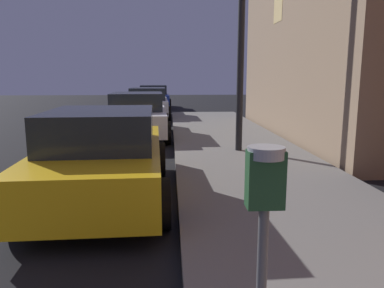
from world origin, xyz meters
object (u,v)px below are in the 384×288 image
car_silver (148,103)px  car_blue (153,97)px  car_yellow_cab (104,156)px  car_white (137,116)px  parking_meter (264,212)px

car_silver → car_blue: 5.74m
car_blue → car_silver: bearing=-90.0°
car_yellow_cab → car_white: bearing=90.0°
car_yellow_cab → car_blue: size_ratio=0.95×
parking_meter → car_yellow_cab: (-1.53, 3.94, -0.52)m
car_white → parking_meter: bearing=-81.4°
car_yellow_cab → car_blue: bearing=90.0°
car_yellow_cab → car_silver: bearing=90.0°
car_white → car_silver: same height
car_blue → car_white: bearing=-90.0°
parking_meter → car_yellow_cab: 4.25m
car_yellow_cab → car_white: same height
car_white → car_silver: 5.80m
parking_meter → car_white: size_ratio=0.34×
car_white → car_blue: size_ratio=0.93×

